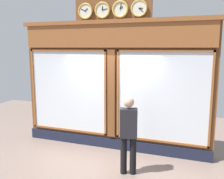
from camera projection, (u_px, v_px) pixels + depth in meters
name	position (u px, v px, depth m)	size (l,w,h in m)	color
shop_facade	(114.00, 85.00, 6.62)	(5.21, 0.42, 3.91)	brown
pedestrian	(129.00, 132.00, 5.27)	(0.41, 0.31, 1.69)	black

